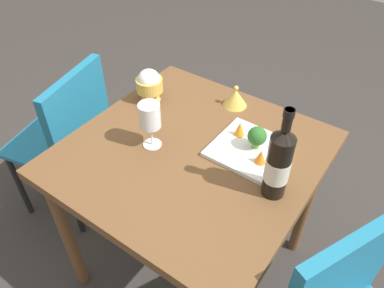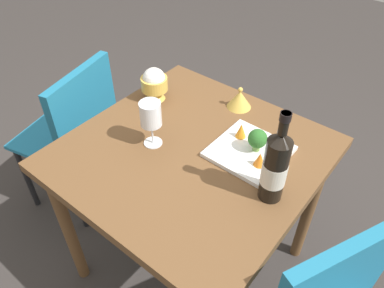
{
  "view_description": "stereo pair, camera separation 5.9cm",
  "coord_description": "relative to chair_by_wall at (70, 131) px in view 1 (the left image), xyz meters",
  "views": [
    {
      "loc": [
        0.57,
        -0.81,
        1.66
      ],
      "look_at": [
        0.0,
        0.0,
        0.78
      ],
      "focal_mm": 35.08,
      "sensor_mm": 36.0,
      "label": 1
    },
    {
      "loc": [
        0.62,
        -0.77,
        1.66
      ],
      "look_at": [
        0.0,
        0.0,
        0.78
      ],
      "focal_mm": 35.08,
      "sensor_mm": 36.0,
      "label": 2
    }
  ],
  "objects": [
    {
      "name": "serving_plate",
      "position": [
        0.85,
        0.15,
        0.23
      ],
      "size": [
        0.25,
        0.25,
        0.02
      ],
      "rotation": [
        0.0,
        0.0,
        -0.01
      ],
      "color": "white",
      "rests_on": "dining_table"
    },
    {
      "name": "broccoli_floret",
      "position": [
        0.87,
        0.16,
        0.29
      ],
      "size": [
        0.07,
        0.07,
        0.09
      ],
      "color": "#729E4C",
      "rests_on": "serving_plate"
    },
    {
      "name": "rice_bowl",
      "position": [
        0.36,
        0.19,
        0.3
      ],
      "size": [
        0.11,
        0.11,
        0.14
      ],
      "color": "gold",
      "rests_on": "dining_table"
    },
    {
      "name": "carrot_garnish_right",
      "position": [
        0.92,
        0.1,
        0.26
      ],
      "size": [
        0.04,
        0.04,
        0.05
      ],
      "color": "orange",
      "rests_on": "serving_plate"
    },
    {
      "name": "wine_glass",
      "position": [
        0.55,
        -0.03,
        0.35
      ],
      "size": [
        0.08,
        0.08,
        0.18
      ],
      "color": "white",
      "rests_on": "dining_table"
    },
    {
      "name": "carrot_garnish_left",
      "position": [
        0.79,
        0.19,
        0.27
      ],
      "size": [
        0.04,
        0.04,
        0.06
      ],
      "color": "orange",
      "rests_on": "serving_plate"
    },
    {
      "name": "dining_table",
      "position": [
        0.68,
        0.03,
        0.13
      ],
      "size": [
        0.86,
        0.86,
        0.75
      ],
      "color": "brown",
      "rests_on": "ground_plane"
    },
    {
      "name": "chair_by_wall",
      "position": [
        0.0,
        0.0,
        0.0
      ],
      "size": [
        0.48,
        0.48,
        0.85
      ],
      "rotation": [
        0.0,
        0.0,
        1.8
      ],
      "color": "teal",
      "rests_on": "ground_plane"
    },
    {
      "name": "wine_bottle",
      "position": [
        1.01,
        0.02,
        0.35
      ],
      "size": [
        0.08,
        0.08,
        0.33
      ],
      "color": "black",
      "rests_on": "dining_table"
    },
    {
      "name": "rice_bowl_lid",
      "position": [
        0.67,
        0.36,
        0.26
      ],
      "size": [
        0.1,
        0.1,
        0.09
      ],
      "color": "gold",
      "rests_on": "dining_table"
    },
    {
      "name": "ground_plane",
      "position": [
        0.68,
        0.03,
        -0.53
      ],
      "size": [
        8.0,
        8.0,
        0.0
      ],
      "primitive_type": "plane",
      "color": "#383330"
    }
  ]
}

